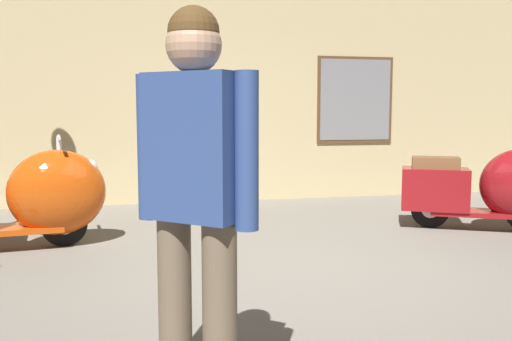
% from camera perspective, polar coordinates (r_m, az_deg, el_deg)
% --- Properties ---
extents(ground_plane, '(60.00, 60.00, 0.00)m').
position_cam_1_polar(ground_plane, '(4.33, 5.12, -10.90)').
color(ground_plane, slate).
extents(showroom_back_wall, '(18.00, 0.24, 3.52)m').
position_cam_1_polar(showroom_back_wall, '(7.82, -3.27, 9.75)').
color(showroom_back_wall, '#CCB784').
rests_on(showroom_back_wall, ground).
extents(scooter_0, '(1.75, 0.69, 1.04)m').
position_cam_1_polar(scooter_0, '(5.50, -22.69, -2.60)').
color(scooter_0, black).
rests_on(scooter_0, ground).
extents(scooter_1, '(1.68, 1.16, 1.01)m').
position_cam_1_polar(scooter_1, '(6.36, 23.43, -1.64)').
color(scooter_1, black).
rests_on(scooter_1, ground).
extents(visitor_0, '(0.45, 0.43, 1.68)m').
position_cam_1_polar(visitor_0, '(2.25, -6.26, -1.49)').
color(visitor_0, black).
rests_on(visitor_0, ground).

